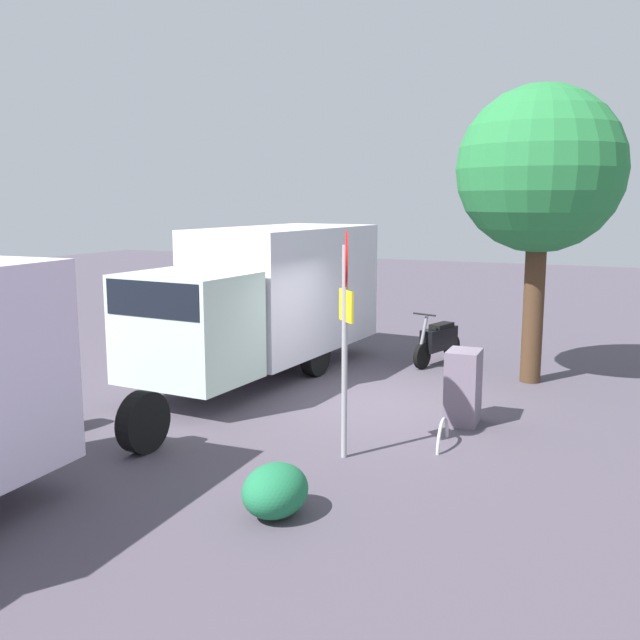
# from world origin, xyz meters

# --- Properties ---
(ground_plane) EXTENTS (60.00, 60.00, 0.00)m
(ground_plane) POSITION_xyz_m (0.00, 0.00, 0.00)
(ground_plane) COLOR #4D4552
(box_truck_near) EXTENTS (8.51, 2.75, 3.03)m
(box_truck_near) POSITION_xyz_m (-0.94, -2.75, 1.66)
(box_truck_near) COLOR black
(box_truck_near) RESTS_ON ground
(motorcycle) EXTENTS (1.77, 0.75, 1.20)m
(motorcycle) POSITION_xyz_m (-3.52, 0.26, 0.52)
(motorcycle) COLOR black
(motorcycle) RESTS_ON ground
(stop_sign) EXTENTS (0.71, 0.33, 3.19)m
(stop_sign) POSITION_xyz_m (2.79, 0.60, 2.13)
(stop_sign) COLOR #9E9EA3
(stop_sign) RESTS_ON ground
(street_tree) EXTENTS (3.19, 3.19, 5.77)m
(street_tree) POSITION_xyz_m (-2.70, 2.36, 4.14)
(street_tree) COLOR #47301E
(street_tree) RESTS_ON ground
(utility_cabinet) EXTENTS (0.67, 0.53, 1.21)m
(utility_cabinet) POSITION_xyz_m (0.55, 1.75, 0.61)
(utility_cabinet) COLOR slate
(utility_cabinet) RESTS_ON ground
(bike_rack_hoop) EXTENTS (0.85, 0.12, 0.85)m
(bike_rack_hoop) POSITION_xyz_m (1.75, 1.74, 0.00)
(bike_rack_hoop) COLOR #B7B7BC
(bike_rack_hoop) RESTS_ON ground
(shrub_near_sign) EXTENTS (0.89, 0.73, 0.61)m
(shrub_near_sign) POSITION_xyz_m (4.88, 0.60, 0.30)
(shrub_near_sign) COLOR #1F7045
(shrub_near_sign) RESTS_ON ground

